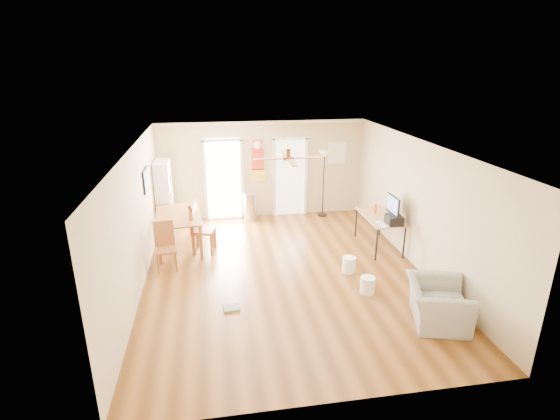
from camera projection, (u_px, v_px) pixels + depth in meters
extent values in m
plane|color=brown|center=(285.00, 273.00, 8.57)|extent=(7.00, 7.00, 0.00)
cube|color=red|center=(258.00, 161.00, 11.29)|extent=(0.46, 0.03, 1.10)
cube|color=white|center=(337.00, 153.00, 11.56)|extent=(0.50, 0.04, 0.60)
cube|color=black|center=(146.00, 180.00, 8.90)|extent=(0.04, 0.66, 0.48)
cylinder|color=#BDBDC0|center=(250.00, 207.00, 11.37)|extent=(0.41, 0.41, 0.74)
cube|color=white|center=(383.00, 224.00, 9.07)|extent=(0.18, 0.40, 0.01)
cube|color=black|center=(394.00, 220.00, 9.07)|extent=(0.35, 0.40, 0.19)
cylinder|color=#F14C15|center=(375.00, 209.00, 9.70)|extent=(0.08, 0.08, 0.22)
cylinder|color=white|center=(349.00, 264.00, 8.60)|extent=(0.28, 0.28, 0.32)
cylinder|color=white|center=(368.00, 285.00, 7.80)|extent=(0.35, 0.35, 0.32)
cube|color=gray|center=(232.00, 308.00, 7.32)|extent=(0.29, 0.24, 0.04)
imported|color=gray|center=(437.00, 304.00, 6.86)|extent=(1.18, 1.27, 0.68)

